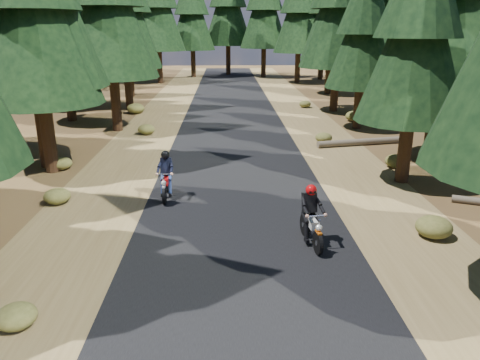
# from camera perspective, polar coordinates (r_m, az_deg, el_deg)

# --- Properties ---
(ground) EXTENTS (120.00, 120.00, 0.00)m
(ground) POSITION_cam_1_polar(r_m,az_deg,el_deg) (12.90, 0.21, -6.73)
(ground) COLOR #432C18
(ground) RESTS_ON ground
(road) EXTENTS (6.00, 100.00, 0.01)m
(road) POSITION_cam_1_polar(r_m,az_deg,el_deg) (17.56, -0.36, 0.16)
(road) COLOR black
(road) RESTS_ON ground
(shoulder_l) EXTENTS (3.20, 100.00, 0.01)m
(shoulder_l) POSITION_cam_1_polar(r_m,az_deg,el_deg) (18.05, -15.12, -0.00)
(shoulder_l) COLOR brown
(shoulder_l) RESTS_ON ground
(shoulder_r) EXTENTS (3.20, 100.00, 0.01)m
(shoulder_r) POSITION_cam_1_polar(r_m,az_deg,el_deg) (18.26, 14.23, 0.28)
(shoulder_r) COLOR brown
(shoulder_r) RESTS_ON ground
(log_near) EXTENTS (4.75, 1.34, 0.32)m
(log_near) POSITION_cam_1_polar(r_m,az_deg,el_deg) (23.41, 14.88, 4.52)
(log_near) COLOR #4C4233
(log_near) RESTS_ON ground
(understory_shrubs) EXTENTS (15.29, 30.79, 0.68)m
(understory_shrubs) POSITION_cam_1_polar(r_m,az_deg,el_deg) (21.39, 1.11, 4.20)
(understory_shrubs) COLOR #474C1E
(understory_shrubs) RESTS_ON ground
(rider_lead) EXTENTS (0.76, 1.83, 1.59)m
(rider_lead) POSITION_cam_1_polar(r_m,az_deg,el_deg) (12.30, 8.69, -5.50)
(rider_lead) COLOR beige
(rider_lead) RESTS_ON road
(rider_follow) EXTENTS (0.55, 1.77, 1.57)m
(rider_follow) POSITION_cam_1_polar(r_m,az_deg,el_deg) (15.62, -9.01, -0.35)
(rider_follow) COLOR #990A0B
(rider_follow) RESTS_ON road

